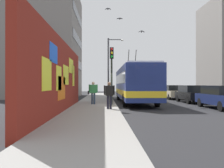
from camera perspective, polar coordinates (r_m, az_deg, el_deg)
The scene contains 14 objects.
ground_plane at distance 17.24m, azimuth 1.10°, elevation -5.62°, with size 80.00×80.00×0.00m, color #232326.
sidewalk_slab at distance 17.22m, azimuth -4.25°, elevation -5.38°, with size 48.00×3.20×0.15m, color gray.
graffiti_wall at distance 13.59m, azimuth -12.28°, elevation 1.66°, with size 14.46×0.32×4.14m.
building_far_left at distance 32.48m, azimuth -16.92°, elevation 9.44°, with size 11.47×9.54×14.12m.
city_bus at distance 20.98m, azimuth 5.49°, elevation 0.24°, with size 12.08×2.68×4.99m.
parked_car_navy at distance 17.35m, azimuth 25.22°, elevation -2.81°, with size 4.65×1.76×1.58m.
parked_car_black at distance 22.22m, azimuth 18.93°, elevation -2.24°, with size 4.20×1.77×1.58m.
parked_car_champagne at distance 27.58m, azimuth 14.74°, elevation -1.83°, with size 4.93×1.94×1.58m.
parked_car_silver at distance 33.30m, azimuth 11.82°, elevation -1.55°, with size 4.25×1.87×1.58m.
pedestrian_at_curb at distance 14.19m, azimuth -0.67°, elevation -2.28°, with size 0.22×0.67×1.65m.
pedestrian_midblock at distance 17.70m, azimuth -4.67°, elevation -1.71°, with size 0.23×0.76×1.72m.
traffic_light at distance 17.37m, azimuth -0.09°, elevation 4.43°, with size 0.49×0.28×4.29m.
street_lamp at distance 25.84m, azimuth -0.48°, elevation 5.02°, with size 0.44×1.77×6.67m.
flying_pigeons at distance 20.74m, azimuth 4.15°, elevation 17.69°, with size 7.62×3.54×3.06m.
Camera 1 is at (-17.14, 0.91, 1.64)m, focal length 37.13 mm.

